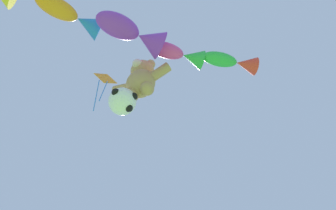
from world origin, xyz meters
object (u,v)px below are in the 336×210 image
(fish_kite_violet, at_px, (134,33))
(diamond_kite, at_px, (104,81))
(teddy_bear_kite, at_px, (141,79))
(fish_kite_emerald, at_px, (233,62))
(fish_kite_magenta, at_px, (179,54))
(soccer_ball_kite, at_px, (123,101))
(fish_kite_tangerine, at_px, (73,16))

(fish_kite_violet, distance_m, diamond_kite, 2.95)
(teddy_bear_kite, height_order, fish_kite_violet, teddy_bear_kite)
(fish_kite_emerald, relative_size, fish_kite_violet, 0.79)
(teddy_bear_kite, distance_m, fish_kite_violet, 1.73)
(teddy_bear_kite, xyz_separation_m, fish_kite_violet, (0.59, -1.62, 0.14))
(fish_kite_violet, xyz_separation_m, diamond_kite, (-2.33, 1.51, 1.01))
(fish_kite_magenta, distance_m, diamond_kite, 3.49)
(soccer_ball_kite, bearing_deg, fish_kite_tangerine, -102.37)
(teddy_bear_kite, distance_m, fish_kite_emerald, 3.42)
(fish_kite_emerald, height_order, diamond_kite, diamond_kite)
(teddy_bear_kite, height_order, fish_kite_emerald, teddy_bear_kite)
(fish_kite_emerald, xyz_separation_m, fish_kite_violet, (-2.70, -2.55, -0.07))
(fish_kite_emerald, relative_size, diamond_kite, 0.70)
(fish_kite_emerald, bearing_deg, diamond_kite, -168.23)
(soccer_ball_kite, bearing_deg, fish_kite_violet, -53.26)
(fish_kite_emerald, bearing_deg, teddy_bear_kite, -164.08)
(fish_kite_magenta, relative_size, fish_kite_tangerine, 0.80)
(soccer_ball_kite, distance_m, fish_kite_violet, 2.39)
(soccer_ball_kite, xyz_separation_m, fish_kite_violet, (1.15, -1.54, 1.44))
(teddy_bear_kite, relative_size, fish_kite_tangerine, 0.99)
(soccer_ball_kite, xyz_separation_m, fish_kite_emerald, (3.84, 1.02, 1.50))
(fish_kite_tangerine, bearing_deg, diamond_kite, 100.97)
(fish_kite_magenta, relative_size, diamond_kite, 0.69)
(fish_kite_emerald, distance_m, fish_kite_violet, 3.71)
(soccer_ball_kite, height_order, fish_kite_emerald, fish_kite_emerald)
(teddy_bear_kite, height_order, diamond_kite, diamond_kite)
(soccer_ball_kite, distance_m, fish_kite_emerald, 4.25)
(soccer_ball_kite, bearing_deg, teddy_bear_kite, 8.32)
(fish_kite_tangerine, bearing_deg, fish_kite_violet, 37.25)
(teddy_bear_kite, bearing_deg, diamond_kite, -176.34)
(teddy_bear_kite, xyz_separation_m, fish_kite_emerald, (3.28, 0.94, 0.20))
(fish_kite_magenta, bearing_deg, fish_kite_tangerine, -135.28)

